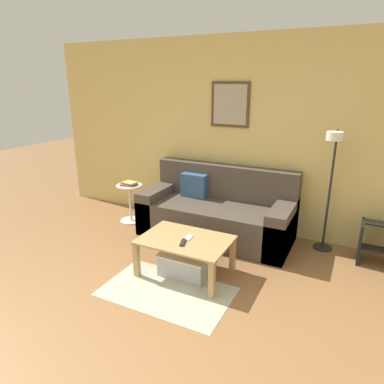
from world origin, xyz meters
TOP-DOWN VIEW (x-y plane):
  - ground_plane at (0.00, 0.00)m, footprint 16.00×16.00m
  - wall_back at (0.00, 2.95)m, footprint 5.60×0.09m
  - area_rug at (0.13, 1.07)m, footprint 1.27×0.76m
  - couch at (0.06, 2.50)m, footprint 1.97×0.86m
  - coffee_table at (0.13, 1.47)m, footprint 0.94×0.64m
  - storage_bin at (0.14, 1.49)m, footprint 0.54×0.45m
  - floor_lamp at (1.39, 2.58)m, footprint 0.22×0.49m
  - side_table at (-1.27, 2.39)m, footprint 0.37×0.37m
  - book_stack at (-1.26, 2.39)m, footprint 0.23×0.21m
  - remote_control at (0.16, 1.36)m, footprint 0.08×0.16m
  - cell_phone at (0.15, 1.51)m, footprint 0.08×0.14m
  - step_stool at (1.96, 2.63)m, footprint 0.38×0.35m

SIDE VIEW (x-z plane):
  - ground_plane at x=0.00m, z-range 0.00..0.00m
  - area_rug at x=0.13m, z-range 0.00..0.01m
  - storage_bin at x=0.14m, z-range 0.00..0.24m
  - step_stool at x=1.96m, z-range 0.02..0.48m
  - couch at x=0.06m, z-range -0.14..0.77m
  - side_table at x=-1.27m, z-range 0.06..0.61m
  - coffee_table at x=0.13m, z-range 0.13..0.54m
  - cell_phone at x=0.15m, z-range 0.40..0.41m
  - remote_control at x=0.16m, z-range 0.40..0.42m
  - book_stack at x=-1.26m, z-range 0.56..0.60m
  - floor_lamp at x=1.39m, z-range 0.25..1.73m
  - wall_back at x=0.00m, z-range 0.00..2.55m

